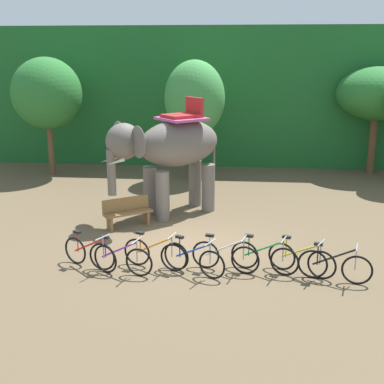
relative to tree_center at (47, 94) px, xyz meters
name	(u,v)px	position (x,y,z in m)	size (l,w,h in m)	color
ground_plane	(189,247)	(6.79, -7.98, -3.50)	(80.00, 80.00, 0.00)	brown
foliage_hedge	(214,93)	(6.79, 5.28, -0.33)	(36.00, 6.00, 6.35)	#1E6028
tree_center	(47,94)	(0.00, 0.00, 0.00)	(2.93, 2.93, 5.01)	brown
tree_center_right	(195,99)	(6.27, -0.17, -0.14)	(2.47, 2.47, 4.91)	brown
tree_far_right	(377,94)	(13.96, 1.65, -0.04)	(3.44, 3.44, 4.62)	brown
elephant	(171,149)	(5.93, -5.09, -1.30)	(3.83, 3.51, 3.78)	#665E56
bike_red	(90,253)	(4.50, -9.59, -3.12)	(1.55, 0.85, 0.92)	black
bike_purple	(120,258)	(5.31, -9.82, -3.12)	(1.66, 0.62, 0.92)	black
bike_orange	(155,254)	(6.10, -9.45, -3.12)	(1.66, 0.63, 0.92)	black
bike_blue	(194,259)	(7.08, -9.71, -3.12)	(1.56, 0.84, 0.92)	black
bike_white	(225,256)	(7.83, -9.46, -3.12)	(1.67, 0.60, 0.92)	black
bike_green	(264,257)	(8.78, -9.43, -3.12)	(1.63, 0.70, 0.92)	black
bike_yellow	(301,259)	(9.66, -9.48, -3.12)	(1.55, 0.85, 0.92)	black
bike_black	(334,266)	(10.38, -9.80, -3.12)	(1.67, 0.61, 0.92)	black
wooden_bench	(127,211)	(4.75, -6.43, -3.02)	(1.47, 1.19, 0.89)	brown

